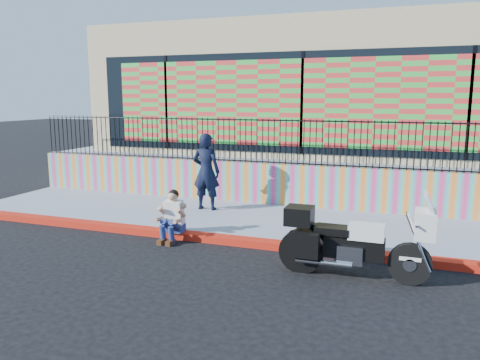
% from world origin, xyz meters
% --- Properties ---
extents(ground, '(90.00, 90.00, 0.00)m').
position_xyz_m(ground, '(0.00, 0.00, 0.00)').
color(ground, black).
rests_on(ground, ground).
extents(red_curb, '(16.00, 0.30, 0.15)m').
position_xyz_m(red_curb, '(0.00, 0.00, 0.07)').
color(red_curb, '#BA2C0D').
rests_on(red_curb, ground).
extents(sidewalk, '(16.00, 3.00, 0.15)m').
position_xyz_m(sidewalk, '(0.00, 1.65, 0.07)').
color(sidewalk, gray).
rests_on(sidewalk, ground).
extents(mural_wall, '(16.00, 0.20, 1.10)m').
position_xyz_m(mural_wall, '(0.00, 3.25, 0.70)').
color(mural_wall, '#DD3A7A').
rests_on(mural_wall, sidewalk).
extents(metal_fence, '(15.80, 0.04, 1.20)m').
position_xyz_m(metal_fence, '(0.00, 3.25, 1.85)').
color(metal_fence, black).
rests_on(metal_fence, mural_wall).
extents(elevated_platform, '(16.00, 10.00, 1.25)m').
position_xyz_m(elevated_platform, '(0.00, 8.35, 0.62)').
color(elevated_platform, gray).
rests_on(elevated_platform, ground).
extents(storefront_building, '(14.00, 8.06, 4.00)m').
position_xyz_m(storefront_building, '(0.00, 8.13, 3.25)').
color(storefront_building, tan).
rests_on(storefront_building, elevated_platform).
extents(police_motorcycle, '(2.48, 0.82, 1.54)m').
position_xyz_m(police_motorcycle, '(2.01, -1.02, 0.65)').
color(police_motorcycle, black).
rests_on(police_motorcycle, ground).
extents(police_officer, '(0.74, 0.50, 1.97)m').
position_xyz_m(police_officer, '(-2.00, 2.07, 1.13)').
color(police_officer, black).
rests_on(police_officer, sidewalk).
extents(seated_man, '(0.54, 0.71, 1.06)m').
position_xyz_m(seated_man, '(-1.80, -0.25, 0.45)').
color(seated_man, navy).
rests_on(seated_man, ground).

